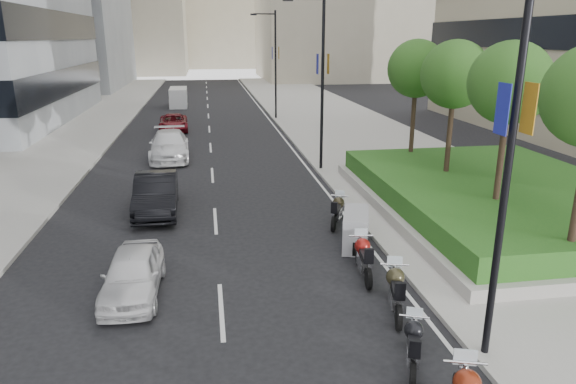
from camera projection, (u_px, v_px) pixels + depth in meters
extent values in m
cube|color=#9E9B93|center=(346.00, 129.00, 39.68)|extent=(10.00, 100.00, 0.15)
cube|color=#9E9B93|center=(61.00, 137.00, 36.53)|extent=(8.00, 100.00, 0.15)
cube|color=silver|center=(279.00, 132.00, 38.91)|extent=(0.12, 100.00, 0.01)
cube|color=silver|center=(210.00, 134.00, 38.13)|extent=(0.12, 100.00, 0.01)
cube|color=#A5A099|center=(500.00, 206.00, 20.85)|extent=(10.00, 14.00, 0.40)
cube|color=#164E19|center=(502.00, 192.00, 20.68)|extent=(9.40, 13.40, 0.80)
cylinder|color=#332319|center=(500.00, 166.00, 18.10)|extent=(0.22, 0.22, 4.00)
sphere|color=#1A5119|center=(510.00, 83.00, 17.25)|extent=(2.80, 2.80, 2.80)
cylinder|color=#332319|center=(448.00, 144.00, 21.88)|extent=(0.22, 0.22, 4.00)
sphere|color=#1A5119|center=(455.00, 74.00, 21.03)|extent=(2.80, 2.80, 2.80)
cylinder|color=#332319|center=(412.00, 128.00, 25.66)|extent=(0.22, 0.22, 4.00)
sphere|color=#1A5119|center=(417.00, 69.00, 24.81)|extent=(2.80, 2.80, 2.80)
cylinder|color=black|center=(509.00, 164.00, 10.29)|extent=(0.16, 0.16, 9.00)
cube|color=#BF8116|center=(529.00, 109.00, 10.01)|extent=(0.02, 0.45, 1.00)
cube|color=navy|center=(502.00, 109.00, 9.92)|extent=(0.02, 0.45, 1.00)
cylinder|color=black|center=(322.00, 86.00, 26.35)|extent=(0.16, 0.16, 9.00)
cube|color=black|center=(288.00, 0.00, 24.87)|extent=(0.50, 0.22, 0.14)
cube|color=#BF8116|center=(328.00, 64.00, 26.07)|extent=(0.02, 0.45, 1.00)
cube|color=navy|center=(317.00, 64.00, 25.99)|extent=(0.02, 0.45, 1.00)
cylinder|color=black|center=(276.00, 66.00, 43.36)|extent=(0.16, 0.16, 9.00)
cylinder|color=black|center=(264.00, 14.00, 42.00)|extent=(1.80, 0.10, 0.10)
cube|color=black|center=(253.00, 14.00, 41.88)|extent=(0.50, 0.22, 0.14)
cube|color=#BF8116|center=(279.00, 53.00, 43.08)|extent=(0.02, 0.45, 1.00)
cube|color=navy|center=(272.00, 53.00, 42.99)|extent=(0.02, 0.45, 1.00)
sphere|color=maroon|center=(467.00, 383.00, 9.29)|extent=(0.52, 0.52, 0.52)
cylinder|color=silver|center=(465.00, 362.00, 9.49)|extent=(0.78, 0.28, 0.05)
cylinder|color=black|center=(413.00, 376.00, 10.51)|extent=(0.30, 0.55, 0.55)
cylinder|color=black|center=(412.00, 338.00, 11.84)|extent=(0.30, 0.55, 0.55)
cube|color=silver|center=(413.00, 351.00, 11.09)|extent=(0.53, 0.80, 0.37)
sphere|color=black|center=(414.00, 330.00, 11.26)|extent=(0.43, 0.43, 0.43)
cube|color=black|center=(414.00, 347.00, 10.75)|extent=(0.48, 0.71, 0.14)
cylinder|color=silver|center=(414.00, 317.00, 11.43)|extent=(0.63, 0.28, 0.04)
cylinder|color=black|center=(399.00, 318.00, 12.62)|extent=(0.28, 0.64, 0.63)
cylinder|color=black|center=(392.00, 287.00, 14.17)|extent=(0.28, 0.64, 0.63)
cube|color=silver|center=(396.00, 296.00, 13.30)|extent=(0.51, 0.92, 0.43)
sphere|color=#312D1B|center=(395.00, 277.00, 13.51)|extent=(0.49, 0.49, 0.49)
cube|color=black|center=(398.00, 291.00, 12.91)|extent=(0.47, 0.81, 0.16)
cylinder|color=silver|center=(395.00, 265.00, 13.70)|extent=(0.74, 0.24, 0.05)
cylinder|color=black|center=(369.00, 279.00, 14.65)|extent=(0.19, 0.63, 0.63)
cylinder|color=black|center=(359.00, 256.00, 16.20)|extent=(0.19, 0.63, 0.63)
cube|color=silver|center=(364.00, 262.00, 15.33)|extent=(0.40, 0.89, 0.42)
sphere|color=maroon|center=(362.00, 246.00, 15.53)|extent=(0.48, 0.48, 0.48)
cube|color=black|center=(366.00, 256.00, 14.94)|extent=(0.37, 0.78, 0.16)
cylinder|color=silver|center=(361.00, 236.00, 15.73)|extent=(0.75, 0.14, 0.05)
cylinder|color=black|center=(355.00, 247.00, 16.91)|extent=(0.29, 0.61, 0.60)
cylinder|color=black|center=(356.00, 230.00, 18.37)|extent=(0.29, 0.61, 0.60)
cube|color=gray|center=(356.00, 229.00, 17.55)|extent=(1.39, 2.18, 1.21)
cylinder|color=black|center=(334.00, 224.00, 18.98)|extent=(0.34, 0.57, 0.58)
cylinder|color=black|center=(340.00, 211.00, 20.36)|extent=(0.34, 0.57, 0.58)
cube|color=silver|center=(337.00, 214.00, 19.58)|extent=(0.58, 0.84, 0.39)
sphere|color=#2B2618|center=(339.00, 203.00, 19.76)|extent=(0.45, 0.45, 0.45)
cube|color=black|center=(336.00, 209.00, 19.23)|extent=(0.52, 0.75, 0.15)
cylinder|color=silver|center=(340.00, 196.00, 19.93)|extent=(0.65, 0.32, 0.05)
imported|color=silver|center=(133.00, 273.00, 14.23)|extent=(1.60, 3.80, 1.28)
imported|color=black|center=(156.00, 194.00, 20.97)|extent=(1.81, 4.81, 1.57)
imported|color=silver|center=(169.00, 145.00, 30.22)|extent=(2.45, 5.56, 1.59)
imported|color=maroon|center=(173.00, 123.00, 39.10)|extent=(2.29, 4.65, 1.27)
cube|color=silver|center=(179.00, 97.00, 52.61)|extent=(1.77, 4.51, 1.88)
cube|color=silver|center=(178.00, 104.00, 51.13)|extent=(1.72, 1.10, 0.99)
cylinder|color=black|center=(171.00, 106.00, 51.16)|extent=(0.22, 0.63, 0.63)
cylinder|color=black|center=(185.00, 105.00, 51.38)|extent=(0.22, 0.63, 0.63)
cylinder|color=black|center=(173.00, 102.00, 54.04)|extent=(0.22, 0.63, 0.63)
cylinder|color=black|center=(186.00, 102.00, 54.26)|extent=(0.22, 0.63, 0.63)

